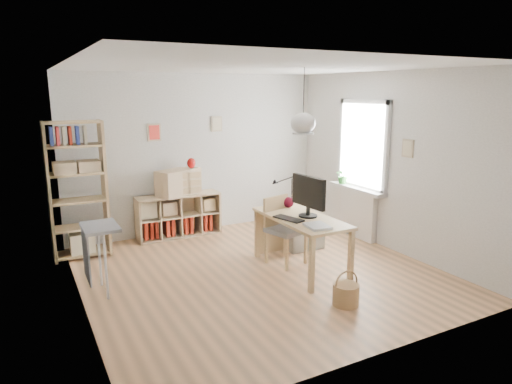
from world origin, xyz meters
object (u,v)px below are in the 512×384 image
desk (301,223)px  tall_bookshelf (77,185)px  cube_shelf (177,219)px  drawer_chest (178,182)px  storage_chest (300,234)px  monitor (308,194)px  chair (283,226)px

desk → tall_bookshelf: (-2.59, 1.95, 0.43)m
cube_shelf → drawer_chest: bearing=-47.0°
cube_shelf → tall_bookshelf: (-1.56, -0.28, 0.79)m
tall_bookshelf → drawer_chest: 1.63m
storage_chest → drawer_chest: drawer_chest is taller
monitor → drawer_chest: (-1.07, 2.22, -0.13)m
cube_shelf → monitor: (1.11, -2.26, 0.76)m
drawer_chest → monitor: bearing=-88.5°
tall_bookshelf → storage_chest: (3.11, -1.16, -0.89)m
tall_bookshelf → cube_shelf: bearing=10.2°
drawer_chest → cube_shelf: bearing=108.8°
chair → monitor: bearing=-81.4°
storage_chest → drawer_chest: 2.18m
desk → chair: size_ratio=1.58×
desk → chair: bearing=102.6°
cube_shelf → chair: 2.13m
desk → chair: chair is taller
tall_bookshelf → drawer_chest: (1.60, 0.24, -0.16)m
tall_bookshelf → chair: bearing=-32.7°
tall_bookshelf → monitor: tall_bookshelf is taller
cube_shelf → storage_chest: 2.11m
monitor → drawer_chest: bearing=111.1°
storage_chest → desk: bearing=-122.9°
desk → storage_chest: desk is taller
chair → drawer_chest: (-0.91, 1.85, 0.39)m
cube_shelf → chair: size_ratio=1.48×
drawer_chest → tall_bookshelf: bearing=164.3°
desk → tall_bookshelf: size_ratio=0.75×
tall_bookshelf → chair: tall_bookshelf is taller
desk → monitor: monitor is taller
tall_bookshelf → chair: 3.03m
chair → cube_shelf: bearing=101.3°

